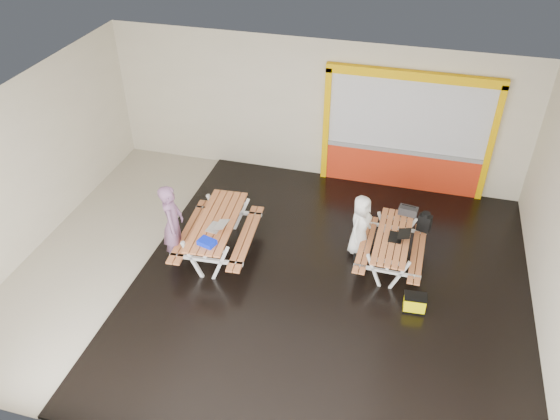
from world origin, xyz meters
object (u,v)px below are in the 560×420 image
(person_right, at_px, (360,225))
(dark_case, at_px, (363,254))
(laptop_right, at_px, (399,236))
(picnic_table_right, at_px, (392,243))
(person_left, at_px, (173,224))
(toolbox, at_px, (408,211))
(backpack, at_px, (425,222))
(blue_pouch, at_px, (207,242))
(laptop_left, at_px, (217,226))
(fluke_bag, at_px, (415,303))
(picnic_table_left, at_px, (218,228))

(person_right, relative_size, dark_case, 3.51)
(person_right, height_order, laptop_right, person_right)
(picnic_table_right, distance_m, dark_case, 0.72)
(laptop_right, distance_m, dark_case, 0.95)
(person_left, bearing_deg, person_right, -89.28)
(person_left, bearing_deg, toolbox, -84.93)
(person_left, relative_size, backpack, 3.97)
(person_left, relative_size, toolbox, 4.32)
(toolbox, xyz_separation_m, backpack, (0.36, -0.09, -0.15))
(person_left, relative_size, dark_case, 4.68)
(picnic_table_right, relative_size, blue_pouch, 5.88)
(person_right, bearing_deg, picnic_table_right, -85.92)
(backpack, bearing_deg, laptop_left, -158.78)
(picnic_table_right, relative_size, person_right, 1.43)
(toolbox, bearing_deg, laptop_right, -97.76)
(dark_case, height_order, fluke_bag, fluke_bag)
(person_left, xyz_separation_m, toolbox, (4.46, 1.76, -0.06))
(person_left, distance_m, toolbox, 4.80)
(dark_case, bearing_deg, person_right, 143.72)
(picnic_table_right, height_order, backpack, backpack)
(picnic_table_right, xyz_separation_m, person_left, (-4.25, -0.94, 0.32))
(laptop_left, xyz_separation_m, toolbox, (3.59, 1.62, -0.07))
(toolbox, bearing_deg, person_left, -158.44)
(laptop_right, distance_m, blue_pouch, 3.71)
(person_left, distance_m, person_right, 3.74)
(picnic_table_left, distance_m, laptop_left, 0.38)
(person_right, xyz_separation_m, laptop_left, (-2.70, -0.96, 0.13))
(picnic_table_right, height_order, laptop_left, laptop_left)
(dark_case, bearing_deg, backpack, 30.21)
(picnic_table_left, bearing_deg, person_right, 14.12)
(picnic_table_left, height_order, laptop_left, laptop_left)
(picnic_table_left, distance_m, picnic_table_right, 3.52)
(person_right, distance_m, blue_pouch, 3.08)
(blue_pouch, xyz_separation_m, toolbox, (3.60, 2.13, -0.07))
(person_left, height_order, toolbox, person_left)
(laptop_right, xyz_separation_m, dark_case, (-0.66, 0.11, -0.68))
(laptop_left, relative_size, blue_pouch, 1.33)
(laptop_left, distance_m, toolbox, 3.94)
(picnic_table_right, bearing_deg, person_left, -167.53)
(laptop_right, bearing_deg, backpack, 58.25)
(person_right, xyz_separation_m, backpack, (1.25, 0.57, -0.10))
(blue_pouch, xyz_separation_m, fluke_bag, (3.95, 0.11, -0.68))
(person_left, height_order, dark_case, person_left)
(fluke_bag, bearing_deg, toolbox, 99.93)
(blue_pouch, bearing_deg, laptop_left, 88.59)
(laptop_right, xyz_separation_m, blue_pouch, (-3.48, -1.28, 0.10))
(dark_case, distance_m, fluke_bag, 1.70)
(person_left, bearing_deg, blue_pouch, -129.53)
(backpack, relative_size, dark_case, 1.18)
(laptop_left, distance_m, blue_pouch, 0.51)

